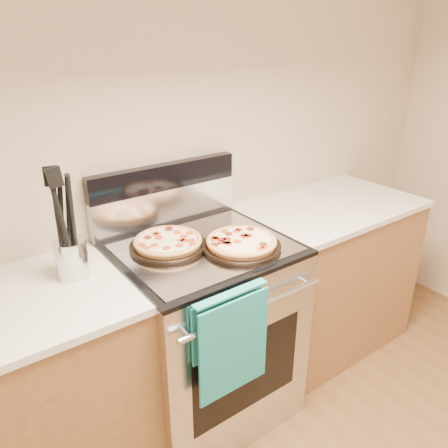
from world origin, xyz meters
TOP-DOWN VIEW (x-y plane):
  - wall_back at (0.00, 2.00)m, footprint 4.00×0.00m
  - range_body at (0.00, 1.65)m, footprint 0.76×0.68m
  - oven_window at (0.00, 1.31)m, footprint 0.56×0.01m
  - cooktop at (0.00, 1.65)m, footprint 0.76×0.68m
  - backsplash_lower at (0.00, 1.96)m, footprint 0.76×0.06m
  - backsplash_upper at (0.00, 1.96)m, footprint 0.76×0.06m
  - oven_handle at (0.00, 1.27)m, footprint 0.70×0.03m
  - dish_towel at (-0.12, 1.27)m, footprint 0.32×0.05m
  - foil_sheet at (0.00, 1.62)m, footprint 0.70×0.55m
  - cabinet_left at (-0.88, 1.68)m, footprint 1.00×0.62m
  - cabinet_right at (0.88, 1.68)m, footprint 1.00×0.62m
  - countertop_right at (0.88, 1.68)m, footprint 1.02×0.64m
  - pepperoni_pizza_back at (-0.13, 1.71)m, footprint 0.37×0.37m
  - pepperoni_pizza_front at (0.12, 1.52)m, footprint 0.35×0.35m
  - utensil_crock at (-0.54, 1.74)m, footprint 0.12×0.12m

SIDE VIEW (x-z plane):
  - cabinet_left at x=-0.88m, z-range 0.00..0.88m
  - cabinet_right at x=0.88m, z-range 0.00..0.88m
  - range_body at x=0.00m, z-range 0.00..0.90m
  - oven_window at x=0.00m, z-range 0.25..0.65m
  - dish_towel at x=-0.12m, z-range 0.49..0.91m
  - oven_handle at x=0.00m, z-range 0.79..0.81m
  - countertop_right at x=0.88m, z-range 0.88..0.91m
  - cooktop at x=0.00m, z-range 0.90..0.92m
  - foil_sheet at x=0.00m, z-range 0.92..0.93m
  - pepperoni_pizza_back at x=-0.13m, z-range 0.93..0.97m
  - pepperoni_pizza_front at x=0.12m, z-range 0.93..0.97m
  - utensil_crock at x=-0.54m, z-range 0.91..1.06m
  - backsplash_lower at x=0.00m, z-range 0.92..1.10m
  - backsplash_upper at x=0.00m, z-range 1.10..1.22m
  - wall_back at x=0.00m, z-range -0.65..3.35m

